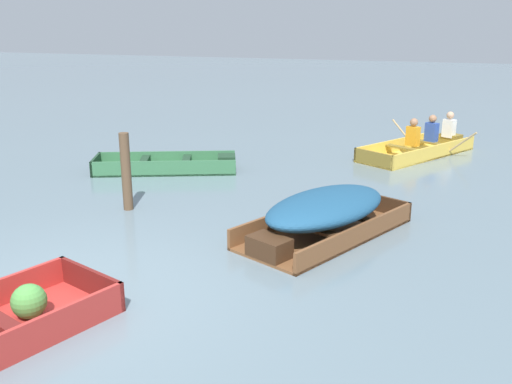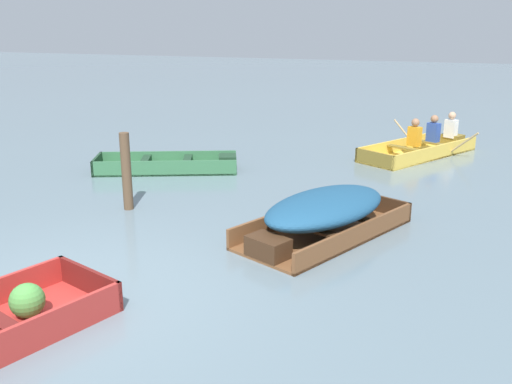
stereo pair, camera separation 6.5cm
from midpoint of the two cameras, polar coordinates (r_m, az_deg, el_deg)
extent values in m
plane|color=slate|center=(6.97, -17.35, -9.80)|extent=(80.00, 80.00, 0.00)
cube|color=maroon|center=(6.82, -16.07, -8.68)|extent=(1.09, 0.42, 0.34)
sphere|color=#4C9342|center=(6.51, -21.64, -10.05)|extent=(0.37, 0.37, 0.37)
cube|color=brown|center=(8.46, 7.10, -4.15)|extent=(2.28, 3.06, 0.04)
cube|color=brown|center=(8.10, 10.45, -4.28)|extent=(1.21, 2.57, 0.31)
cube|color=brown|center=(8.76, 4.06, -2.40)|extent=(1.21, 2.57, 0.31)
cube|color=#3F2716|center=(9.49, 12.17, -1.20)|extent=(1.14, 0.55, 0.31)
cube|color=#3F2716|center=(7.53, 1.46, -5.53)|extent=(0.65, 0.56, 0.28)
cube|color=#3F2716|center=(8.07, 5.34, -3.55)|extent=(1.09, 0.61, 0.04)
cube|color=#3F2716|center=(8.71, 8.82, -2.14)|extent=(1.09, 0.61, 0.04)
ellipsoid|color=navy|center=(8.32, 7.20, -1.50)|extent=(2.01, 2.57, 0.42)
cube|color=#387047|center=(12.07, -8.76, 2.21)|extent=(3.05, 1.97, 0.04)
cube|color=#387047|center=(12.46, -8.60, 3.34)|extent=(2.71, 1.16, 0.32)
cube|color=#387047|center=(11.62, -9.00, 2.33)|extent=(2.71, 1.16, 0.32)
cube|color=#1E3D27|center=(12.27, -15.46, 2.70)|extent=(0.40, 0.87, 0.32)
cube|color=#1E3D27|center=(11.97, -2.70, 3.03)|extent=(0.49, 0.52, 0.29)
cube|color=#1E3D27|center=(11.98, -6.73, 3.26)|extent=(0.46, 0.82, 0.04)
cube|color=#1E3D27|center=(12.07, -10.88, 3.17)|extent=(0.46, 0.82, 0.04)
cube|color=#E5BC47|center=(13.78, 15.99, 3.59)|extent=(2.52, 3.29, 0.04)
cube|color=#E5BC47|center=(14.03, 14.37, 4.53)|extent=(1.67, 2.79, 0.32)
cube|color=#E5BC47|center=(13.49, 17.76, 3.77)|extent=(1.67, 2.79, 0.32)
cube|color=olive|center=(12.50, 11.92, 3.22)|extent=(0.92, 0.57, 0.32)
cube|color=olive|center=(14.93, 19.15, 4.91)|extent=(0.59, 0.55, 0.29)
cube|color=olive|center=(14.13, 17.17, 4.73)|extent=(0.89, 0.61, 0.04)
cube|color=olive|center=(13.35, 14.89, 4.23)|extent=(0.89, 0.61, 0.04)
cube|color=orange|center=(13.54, 15.69, 5.38)|extent=(0.33, 0.30, 0.44)
sphere|color=#9E7051|center=(13.48, 15.80, 6.72)|extent=(0.18, 0.18, 0.18)
cube|color=#2D4CA5|center=(14.15, 17.44, 5.72)|extent=(0.33, 0.30, 0.44)
sphere|color=#9E7051|center=(14.10, 17.55, 6.99)|extent=(0.18, 0.18, 0.18)
cube|color=white|center=(14.78, 19.03, 6.02)|extent=(0.33, 0.30, 0.44)
sphere|color=tan|center=(14.73, 19.15, 7.24)|extent=(0.18, 0.18, 0.18)
cylinder|color=tan|center=(14.62, 14.71, 5.84)|extent=(0.58, 0.36, 0.55)
cylinder|color=tan|center=(13.76, 20.25, 4.68)|extent=(0.58, 0.36, 0.55)
cylinder|color=brown|center=(9.58, -12.64, 2.01)|extent=(0.16, 0.16, 1.29)
camera|label=1|loc=(0.03, -89.80, 0.06)|focal=40.00mm
camera|label=2|loc=(0.03, 90.20, -0.06)|focal=40.00mm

